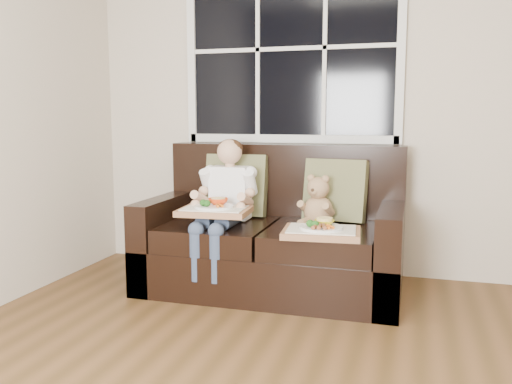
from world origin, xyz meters
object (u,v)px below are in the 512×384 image
(child, at_px, (225,194))
(teddy_bear, at_px, (318,204))
(tray_left, at_px, (215,209))
(tray_right, at_px, (321,231))
(loveseat, at_px, (274,242))

(child, bearing_deg, teddy_bear, 10.28)
(tray_left, height_order, tray_right, tray_left)
(child, bearing_deg, tray_right, -18.05)
(child, height_order, tray_left, child)
(tray_left, bearing_deg, loveseat, 42.89)
(loveseat, xyz_separation_m, teddy_bear, (0.30, -0.01, 0.28))
(loveseat, distance_m, tray_left, 0.52)
(loveseat, distance_m, teddy_bear, 0.41)
(teddy_bear, relative_size, tray_left, 0.75)
(child, bearing_deg, tray_left, -89.12)
(loveseat, bearing_deg, tray_right, -42.21)
(teddy_bear, height_order, tray_right, teddy_bear)
(child, distance_m, tray_left, 0.22)
(loveseat, xyz_separation_m, tray_right, (0.38, -0.34, 0.17))
(loveseat, xyz_separation_m, tray_left, (-0.31, -0.33, 0.27))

